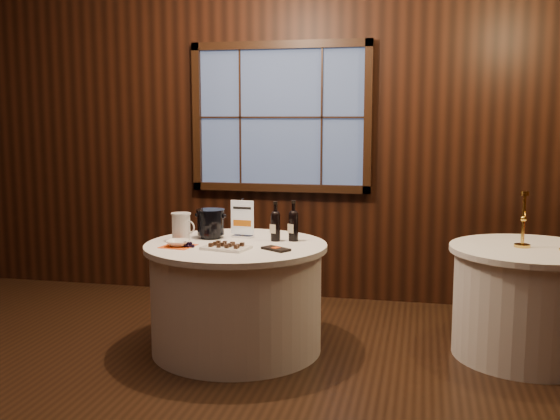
% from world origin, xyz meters
% --- Properties ---
extents(ground, '(6.00, 6.00, 0.00)m').
position_xyz_m(ground, '(0.00, 0.00, 0.00)').
color(ground, black).
rests_on(ground, ground).
extents(back_wall, '(6.00, 0.10, 3.00)m').
position_xyz_m(back_wall, '(0.00, 2.48, 1.54)').
color(back_wall, black).
rests_on(back_wall, ground).
extents(main_table, '(1.28, 1.28, 0.77)m').
position_xyz_m(main_table, '(0.00, 1.00, 0.39)').
color(main_table, silver).
rests_on(main_table, ground).
extents(side_table, '(1.08, 1.08, 0.77)m').
position_xyz_m(side_table, '(2.00, 1.30, 0.39)').
color(side_table, silver).
rests_on(side_table, ground).
extents(sign_stand, '(0.18, 0.10, 0.29)m').
position_xyz_m(sign_stand, '(-0.02, 1.24, 0.87)').
color(sign_stand, silver).
rests_on(sign_stand, main_table).
extents(port_bottle_left, '(0.07, 0.08, 0.29)m').
position_xyz_m(port_bottle_left, '(0.25, 1.16, 0.89)').
color(port_bottle_left, black).
rests_on(port_bottle_left, main_table).
extents(port_bottle_right, '(0.07, 0.08, 0.29)m').
position_xyz_m(port_bottle_right, '(0.37, 1.19, 0.90)').
color(port_bottle_right, black).
rests_on(port_bottle_right, main_table).
extents(ice_bucket, '(0.21, 0.21, 0.21)m').
position_xyz_m(ice_bucket, '(-0.24, 1.17, 0.88)').
color(ice_bucket, black).
rests_on(ice_bucket, main_table).
extents(chocolate_plate, '(0.33, 0.25, 0.04)m').
position_xyz_m(chocolate_plate, '(-0.01, 0.80, 0.79)').
color(chocolate_plate, white).
rests_on(chocolate_plate, main_table).
extents(chocolate_box, '(0.22, 0.19, 0.02)m').
position_xyz_m(chocolate_box, '(0.32, 0.84, 0.78)').
color(chocolate_box, black).
rests_on(chocolate_box, main_table).
extents(grape_bunch, '(0.15, 0.07, 0.04)m').
position_xyz_m(grape_bunch, '(-0.28, 0.80, 0.79)').
color(grape_bunch, black).
rests_on(grape_bunch, main_table).
extents(glass_pitcher, '(0.19, 0.14, 0.20)m').
position_xyz_m(glass_pitcher, '(-0.41, 1.01, 0.87)').
color(glass_pitcher, silver).
rests_on(glass_pitcher, main_table).
extents(orange_napkin, '(0.24, 0.24, 0.00)m').
position_xyz_m(orange_napkin, '(-0.36, 0.82, 0.77)').
color(orange_napkin, '#E34C13').
rests_on(orange_napkin, main_table).
extents(cracker_bowl, '(0.17, 0.17, 0.04)m').
position_xyz_m(cracker_bowl, '(-0.36, 0.82, 0.79)').
color(cracker_bowl, white).
rests_on(cracker_bowl, orange_napkin).
extents(brass_candlestick, '(0.11, 0.11, 0.38)m').
position_xyz_m(brass_candlestick, '(1.94, 1.30, 0.91)').
color(brass_candlestick, gold).
rests_on(brass_candlestick, side_table).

